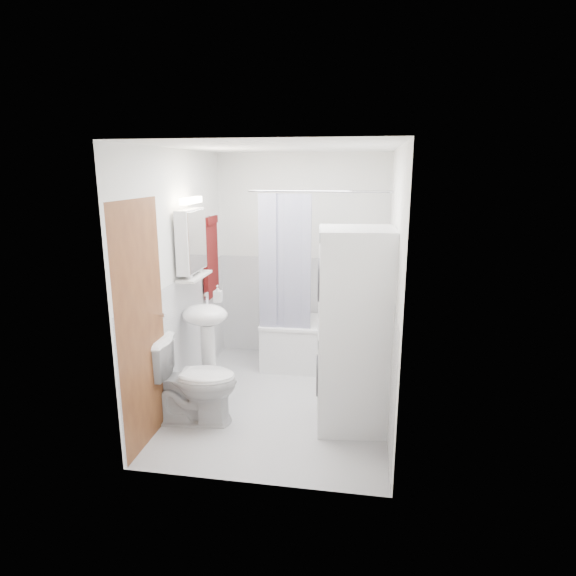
% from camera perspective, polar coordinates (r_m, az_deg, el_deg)
% --- Properties ---
extents(floor, '(2.60, 2.60, 0.00)m').
position_cam_1_polar(floor, '(4.86, -0.60, -13.19)').
color(floor, '#B5B5B9').
rests_on(floor, ground).
extents(room_walls, '(2.60, 2.60, 2.60)m').
position_cam_1_polar(room_walls, '(4.39, -0.65, 4.35)').
color(room_walls, white).
rests_on(room_walls, ground).
extents(wainscot, '(1.98, 2.58, 2.58)m').
position_cam_1_polar(wainscot, '(4.89, -0.02, -5.37)').
color(wainscot, white).
rests_on(wainscot, ground).
extents(door, '(0.05, 2.00, 2.00)m').
position_cam_1_polar(door, '(4.26, -14.65, -3.12)').
color(door, brown).
rests_on(door, ground).
extents(bathtub, '(1.40, 0.66, 0.54)m').
position_cam_1_polar(bathtub, '(5.54, 4.31, -6.41)').
color(bathtub, white).
rests_on(bathtub, ground).
extents(tub_spout, '(0.04, 0.12, 0.04)m').
position_cam_1_polar(tub_spout, '(5.68, 6.72, -0.04)').
color(tub_spout, silver).
rests_on(tub_spout, room_walls).
extents(curtain_rod, '(1.58, 0.02, 0.02)m').
position_cam_1_polar(curtain_rod, '(4.94, 4.38, 11.36)').
color(curtain_rod, silver).
rests_on(curtain_rod, room_walls).
extents(shower_curtain, '(0.55, 0.02, 1.45)m').
position_cam_1_polar(shower_curtain, '(5.08, -0.45, 2.94)').
color(shower_curtain, '#121340').
rests_on(shower_curtain, curtain_rod).
extents(sink, '(0.44, 0.37, 1.04)m').
position_cam_1_polar(sink, '(4.75, -9.67, -4.84)').
color(sink, white).
rests_on(sink, ground).
extents(medicine_cabinet, '(0.13, 0.50, 0.71)m').
position_cam_1_polar(medicine_cabinet, '(4.72, -11.38, 5.71)').
color(medicine_cabinet, white).
rests_on(medicine_cabinet, room_walls).
extents(shelf, '(0.18, 0.54, 0.02)m').
position_cam_1_polar(shelf, '(4.77, -11.00, 1.36)').
color(shelf, silver).
rests_on(shelf, room_walls).
extents(shower_caddy, '(0.22, 0.06, 0.02)m').
position_cam_1_polar(shower_caddy, '(5.61, 7.31, 2.83)').
color(shower_caddy, silver).
rests_on(shower_caddy, room_walls).
extents(towel, '(0.07, 0.37, 0.90)m').
position_cam_1_polar(towel, '(5.37, -9.15, 3.80)').
color(towel, '#51130E').
rests_on(towel, room_walls).
extents(washer_dryer, '(0.69, 0.68, 1.75)m').
position_cam_1_polar(washer_dryer, '(4.18, 7.84, -4.93)').
color(washer_dryer, white).
rests_on(washer_dryer, ground).
extents(toilet, '(0.83, 0.52, 0.78)m').
position_cam_1_polar(toilet, '(4.43, -11.15, -10.72)').
color(toilet, white).
rests_on(toilet, ground).
extents(soap_pump, '(0.08, 0.17, 0.08)m').
position_cam_1_polar(soap_pump, '(4.91, -8.30, -1.18)').
color(soap_pump, gray).
rests_on(soap_pump, sink).
extents(shelf_bottle, '(0.07, 0.18, 0.07)m').
position_cam_1_polar(shelf_bottle, '(4.63, -11.67, 1.54)').
color(shelf_bottle, gray).
rests_on(shelf_bottle, shelf).
extents(shelf_cup, '(0.10, 0.09, 0.10)m').
position_cam_1_polar(shelf_cup, '(4.87, -10.55, 2.39)').
color(shelf_cup, gray).
rests_on(shelf_cup, shelf).
extents(shampoo_a, '(0.13, 0.17, 0.13)m').
position_cam_1_polar(shampoo_a, '(5.61, 5.12, 3.68)').
color(shampoo_a, gray).
rests_on(shampoo_a, shower_caddy).
extents(shampoo_b, '(0.08, 0.21, 0.08)m').
position_cam_1_polar(shampoo_b, '(5.60, 6.34, 3.38)').
color(shampoo_b, navy).
rests_on(shampoo_b, shower_caddy).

